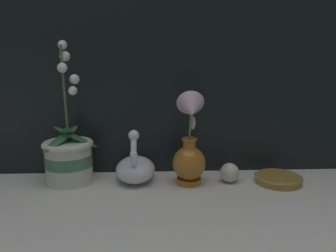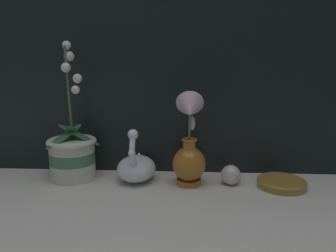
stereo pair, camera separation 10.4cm
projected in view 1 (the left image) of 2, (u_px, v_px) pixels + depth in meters
The scene contains 6 objects.
ground_plane at pixel (176, 197), 0.97m from camera, with size 2.80×2.80×0.00m, color beige.
orchid_potted_plant at pixel (69, 156), 1.08m from camera, with size 0.18×0.20×0.46m.
swan_figurine at pixel (135, 167), 1.09m from camera, with size 0.13×0.19×0.19m.
blue_vase at pixel (190, 150), 1.05m from camera, with size 0.11×0.14×0.31m.
glass_sphere at pixel (230, 173), 1.08m from camera, with size 0.06×0.06×0.06m.
amber_dish at pixel (278, 178), 1.08m from camera, with size 0.15×0.15×0.03m.
Camera 1 is at (-0.07, -0.91, 0.40)m, focal length 35.00 mm.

